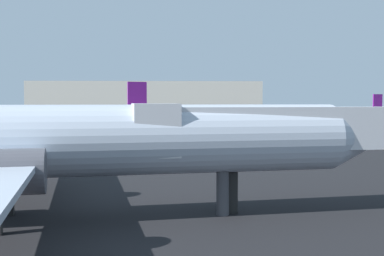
% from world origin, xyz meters
% --- Properties ---
extents(airplane_at_gate, '(41.22, 31.00, 11.49)m').
position_xyz_m(airplane_at_gate, '(-7.41, 12.51, 4.18)').
color(airplane_at_gate, '#B2BCCC').
rests_on(airplane_at_gate, ground_plane).
extents(airplane_on_taxiway, '(32.24, 27.61, 9.10)m').
position_xyz_m(airplane_on_taxiway, '(-15.84, 55.14, 3.16)').
color(airplane_on_taxiway, silver).
rests_on(airplane_on_taxiway, ground_plane).
extents(airplane_distant, '(24.38, 23.24, 7.79)m').
position_xyz_m(airplane_distant, '(35.11, 85.40, 2.54)').
color(airplane_distant, silver).
rests_on(airplane_distant, ground_plane).
extents(jet_bridge, '(20.27, 4.65, 6.15)m').
position_xyz_m(jet_bridge, '(6.89, 14.28, 4.63)').
color(jet_bridge, silver).
rests_on(jet_bridge, ground_plane).
extents(terminal_building, '(65.21, 19.37, 11.89)m').
position_xyz_m(terminal_building, '(-6.37, 133.55, 5.94)').
color(terminal_building, beige).
rests_on(terminal_building, ground_plane).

